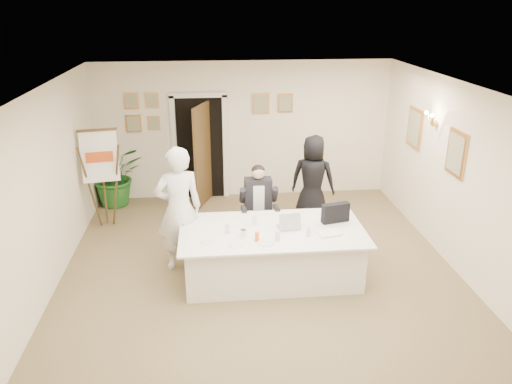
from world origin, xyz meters
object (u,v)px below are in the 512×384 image
Objects in this scene: standing_man at (179,209)px; potted_palm at (115,175)px; laptop at (289,218)px; laptop_bag at (335,213)px; paper_stack at (329,233)px; oj_glass at (257,237)px; seated_man at (258,206)px; standing_woman at (313,179)px; conference_table at (272,253)px; steel_jug at (243,233)px; flip_chart at (103,183)px.

standing_man is 3.07m from potted_palm.
potted_palm is 3.61× the size of laptop.
standing_man reaches higher than laptop_bag.
laptop is 1.08× the size of paper_stack.
laptop is 0.66m from oj_glass.
seated_man reaches higher than laptop_bag.
laptop_bag is at bearing 110.22° from standing_woman.
conference_table is at bearing 83.52° from standing_woman.
laptop is at bearing 20.63° from steel_jug.
laptop_bag is at bearing 14.75° from steel_jug.
steel_jug is at bearing 178.23° from paper_stack.
steel_jug is at bearing -165.92° from laptop.
laptop_bag is 1.35m from oj_glass.
oj_glass is (-1.05, -0.11, 0.05)m from paper_stack.
conference_table is at bearing 148.49° from standing_man.
standing_man is 5.65× the size of laptop.
oj_glass is 1.18× the size of steel_jug.
standing_man is 1.35m from oj_glass.
standing_woman is at bearing 56.00° from steel_jug.
paper_stack is (3.56, -3.36, 0.17)m from potted_palm.
laptop_bag reaches higher than oj_glass.
standing_woman is 15.05× the size of steel_jug.
seated_man is 0.73× the size of standing_man.
conference_table is at bearing 24.06° from steel_jug.
standing_woman is 2.01m from laptop.
flip_chart is 13.88× the size of oj_glass.
potted_palm is at bearing 128.02° from laptop.
potted_palm reaches higher than steel_jug.
flip_chart reaches higher than steel_jug.
seated_man is 3.38m from potted_palm.
conference_table is 6.36× the size of laptop_bag.
potted_palm is (0.02, 1.06, -0.21)m from flip_chart.
potted_palm is 2.94× the size of laptop_bag.
standing_man is 1.12m from steel_jug.
conference_table is 0.62m from oj_glass.
standing_man is 4.61× the size of laptop_bag.
laptop_bag is 1.33× the size of paper_stack.
laptop reaches higher than paper_stack.
potted_palm is 4.31m from laptop.
standing_woman is 3.92× the size of laptop_bag.
conference_table is 2.22m from standing_woman.
oj_glass reaches higher than conference_table.
standing_man is 2.25m from paper_stack.
potted_palm is at bearing -76.31° from standing_man.
oj_glass is at bearing -147.65° from laptop.
flip_chart reaches higher than seated_man.
laptop is 0.82× the size of laptop_bag.
oj_glass is at bearing 130.83° from standing_man.
standing_woman is 2.17m from paper_stack.
steel_jug is (-0.69, -0.26, -0.08)m from laptop.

